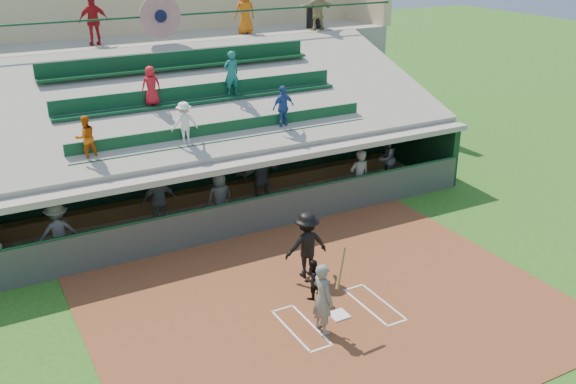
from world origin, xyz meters
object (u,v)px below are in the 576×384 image
batter_at_plate (323,298)px  trash_bin (314,16)px  home_plate (339,315)px  catcher (312,279)px

batter_at_plate → trash_bin: (7.62, 13.33, 4.21)m
batter_at_plate → trash_bin: bearing=60.3°
home_plate → batter_at_plate: size_ratio=0.22×
home_plate → trash_bin: trash_bin is taller
home_plate → trash_bin: bearing=61.9°
batter_at_plate → catcher: bearing=69.1°
batter_at_plate → catcher: batter_at_plate is taller
batter_at_plate → catcher: (0.50, 1.32, -0.34)m
catcher → trash_bin: (7.11, 12.01, 4.55)m
home_plate → batter_at_plate: bearing=-153.7°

